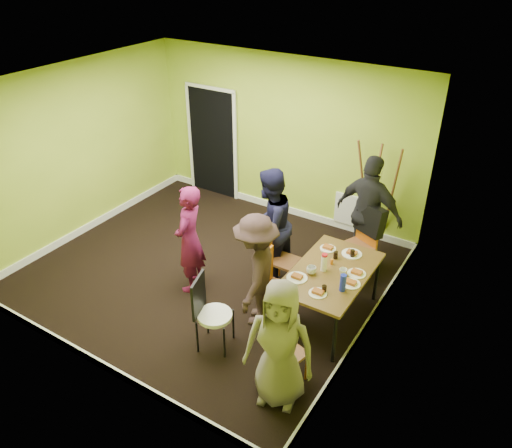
{
  "coord_description": "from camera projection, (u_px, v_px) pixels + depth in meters",
  "views": [
    {
      "loc": [
        3.87,
        -4.84,
        4.43
      ],
      "look_at": [
        0.84,
        0.0,
        1.08
      ],
      "focal_mm": 35.0,
      "sensor_mm": 36.0,
      "label": 1
    }
  ],
  "objects": [
    {
      "name": "chair_back_end",
      "position": [
        367.0,
        227.0,
        7.15
      ],
      "size": [
        0.62,
        0.66,
        1.1
      ],
      "rotation": [
        0.0,
        0.0,
        2.72
      ],
      "color": "orange",
      "rests_on": "ground"
    },
    {
      "name": "plate_far_back",
      "position": [
        352.0,
        254.0,
        6.59
      ],
      "size": [
        0.27,
        0.27,
        0.01
      ],
      "primitive_type": "cylinder",
      "color": "white",
      "rests_on": "dining_table"
    },
    {
      "name": "person_left_near",
      "position": [
        256.0,
        271.0,
        6.23
      ],
      "size": [
        0.88,
        1.14,
        1.55
      ],
      "primitive_type": "imported",
      "rotation": [
        0.0,
        0.0,
        -1.22
      ],
      "color": "#312121",
      "rests_on": "ground"
    },
    {
      "name": "person_standing",
      "position": [
        190.0,
        239.0,
        6.83
      ],
      "size": [
        0.52,
        0.66,
        1.59
      ],
      "primitive_type": "imported",
      "rotation": [
        0.0,
        0.0,
        -1.3
      ],
      "color": "#60103B",
      "rests_on": "ground"
    },
    {
      "name": "dining_table",
      "position": [
        331.0,
        275.0,
        6.3
      ],
      "size": [
        0.9,
        1.5,
        0.75
      ],
      "color": "black",
      "rests_on": "ground"
    },
    {
      "name": "plate_far_front",
      "position": [
        318.0,
        293.0,
        5.87
      ],
      "size": [
        0.22,
        0.22,
        0.01
      ],
      "primitive_type": "cylinder",
      "color": "white",
      "rests_on": "dining_table"
    },
    {
      "name": "orange_bottle",
      "position": [
        332.0,
        262.0,
        6.38
      ],
      "size": [
        0.04,
        0.04,
        0.07
      ],
      "primitive_type": "cylinder",
      "color": "orange",
      "rests_on": "dining_table"
    },
    {
      "name": "plate_near_left",
      "position": [
        328.0,
        249.0,
        6.7
      ],
      "size": [
        0.22,
        0.22,
        0.01
      ],
      "primitive_type": "cylinder",
      "color": "white",
      "rests_on": "dining_table"
    },
    {
      "name": "person_left_far",
      "position": [
        269.0,
        225.0,
        7.05
      ],
      "size": [
        0.69,
        0.86,
        1.7
      ],
      "primitive_type": "imported",
      "rotation": [
        0.0,
        0.0,
        -1.63
      ],
      "color": "black",
      "rests_on": "ground"
    },
    {
      "name": "glass_back",
      "position": [
        352.0,
        254.0,
        6.52
      ],
      "size": [
        0.06,
        0.06,
        0.11
      ],
      "primitive_type": "cylinder",
      "color": "black",
      "rests_on": "dining_table"
    },
    {
      "name": "person_front_end",
      "position": [
        280.0,
        344.0,
        5.13
      ],
      "size": [
        0.85,
        0.65,
        1.54
      ],
      "primitive_type": "imported",
      "rotation": [
        0.0,
        0.0,
        0.24
      ],
      "color": "gray",
      "rests_on": "ground"
    },
    {
      "name": "chair_front_end",
      "position": [
        284.0,
        351.0,
        5.45
      ],
      "size": [
        0.43,
        0.43,
        0.85
      ],
      "rotation": [
        0.0,
        0.0,
        -0.26
      ],
      "color": "orange",
      "rests_on": "ground"
    },
    {
      "name": "chair_left_near",
      "position": [
        273.0,
        283.0,
        6.38
      ],
      "size": [
        0.44,
        0.44,
        0.99
      ],
      "rotation": [
        0.0,
        0.0,
        -1.5
      ],
      "color": "orange",
      "rests_on": "ground"
    },
    {
      "name": "cup_a",
      "position": [
        311.0,
        270.0,
        6.2
      ],
      "size": [
        0.12,
        0.12,
        0.1
      ],
      "primitive_type": "imported",
      "color": "white",
      "rests_on": "dining_table"
    },
    {
      "name": "plate_wall_back",
      "position": [
        357.0,
        274.0,
        6.21
      ],
      "size": [
        0.23,
        0.23,
        0.01
      ],
      "primitive_type": "cylinder",
      "color": "white",
      "rests_on": "dining_table"
    },
    {
      "name": "glass_front",
      "position": [
        324.0,
        289.0,
        5.88
      ],
      "size": [
        0.06,
        0.06,
        0.09
      ],
      "primitive_type": "cylinder",
      "color": "black",
      "rests_on": "dining_table"
    },
    {
      "name": "chair_bentwood",
      "position": [
        209.0,
        310.0,
        5.95
      ],
      "size": [
        0.48,
        0.47,
        0.98
      ],
      "rotation": [
        0.0,
        0.0,
        -1.29
      ],
      "color": "black",
      "rests_on": "ground"
    },
    {
      "name": "easel",
      "position": [
        375.0,
        196.0,
        7.77
      ],
      "size": [
        0.71,
        0.67,
        1.77
      ],
      "color": "brown",
      "rests_on": "ground"
    },
    {
      "name": "person_back_end",
      "position": [
        369.0,
        214.0,
        7.26
      ],
      "size": [
        1.1,
        0.58,
        1.79
      ],
      "primitive_type": "imported",
      "rotation": [
        0.0,
        0.0,
        2.99
      ],
      "color": "black",
      "rests_on": "ground"
    },
    {
      "name": "blue_bottle",
      "position": [
        343.0,
        283.0,
        5.87
      ],
      "size": [
        0.08,
        0.08,
        0.22
      ],
      "primitive_type": "cylinder",
      "color": "#1825B9",
      "rests_on": "dining_table"
    },
    {
      "name": "plate_near_right",
      "position": [
        297.0,
        278.0,
        6.14
      ],
      "size": [
        0.26,
        0.26,
        0.01
      ],
      "primitive_type": "cylinder",
      "color": "white",
      "rests_on": "dining_table"
    },
    {
      "name": "room_walls",
      "position": [
        206.0,
        212.0,
        7.1
      ],
      "size": [
        5.04,
        4.54,
        2.82
      ],
      "color": "#97B52E",
      "rests_on": "ground"
    },
    {
      "name": "glass_mid",
      "position": [
        336.0,
        255.0,
        6.49
      ],
      "size": [
        0.06,
        0.06,
        0.1
      ],
      "primitive_type": "cylinder",
      "color": "black",
      "rests_on": "dining_table"
    },
    {
      "name": "plate_wall_front",
      "position": [
        351.0,
        284.0,
        6.03
      ],
      "size": [
        0.24,
        0.24,
        0.01
      ],
      "primitive_type": "cylinder",
      "color": "white",
      "rests_on": "dining_table"
    },
    {
      "name": "chair_left_far",
      "position": [
        280.0,
        254.0,
        7.04
      ],
      "size": [
        0.38,
        0.37,
        0.9
      ],
      "rotation": [
        0.0,
        0.0,
        -1.57
      ],
      "color": "orange",
      "rests_on": "ground"
    },
    {
      "name": "cup_b",
      "position": [
        343.0,
        272.0,
        6.17
      ],
      "size": [
        0.1,
        0.1,
        0.09
      ],
      "primitive_type": "imported",
      "color": "white",
      "rests_on": "dining_table"
    },
    {
      "name": "thermos",
      "position": [
        324.0,
        263.0,
        6.23
      ],
      "size": [
        0.08,
        0.08,
        0.22
      ],
      "primitive_type": "cylinder",
      "color": "white",
      "rests_on": "dining_table"
    },
    {
      "name": "ground",
      "position": [
        209.0,
        271.0,
        7.55
      ],
      "size": [
        5.0,
        5.0,
        0.0
      ],
      "primitive_type": "plane",
      "color": "black",
      "rests_on": "ground"
    }
  ]
}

